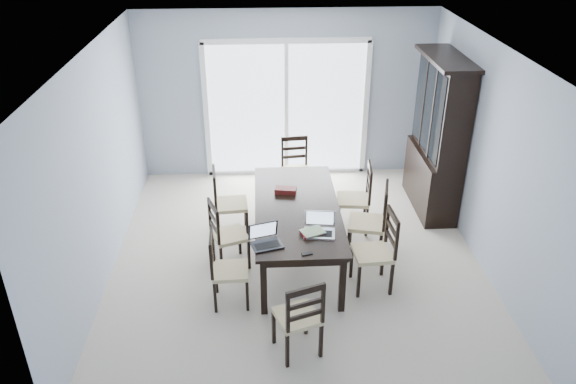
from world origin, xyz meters
The scene contains 24 objects.
floor centered at (0.00, 0.00, 0.00)m, with size 5.00×5.00×0.00m, color beige.
ceiling centered at (0.00, 0.00, 2.60)m, with size 5.00×5.00×0.00m, color white.
back_wall centered at (0.00, 2.50, 1.30)m, with size 4.50×0.02×2.60m, color #909BAC.
wall_left centered at (-2.25, 0.00, 1.30)m, with size 0.02×5.00×2.60m, color #909BAC.
wall_right centered at (2.25, 0.00, 1.30)m, with size 0.02×5.00×2.60m, color #909BAC.
balcony centered at (0.00, 3.50, -0.05)m, with size 4.50×2.00×0.10m, color gray.
railing centered at (0.00, 4.50, 0.55)m, with size 4.50×0.06×1.10m, color #99999E.
dining_table centered at (0.00, 0.00, 0.67)m, with size 1.00×2.20×0.75m.
china_hutch centered at (2.02, 1.25, 1.07)m, with size 0.50×1.38×2.20m.
sliding_door centered at (0.00, 2.48, 1.09)m, with size 2.52×0.05×2.18m.
chair_left_near centered at (-0.86, -0.79, 0.54)m, with size 0.40×0.39×1.02m.
chair_left_mid centered at (-0.89, -0.09, 0.54)m, with size 0.50×0.49×1.02m.
chair_left_far centered at (-0.91, 0.64, 0.58)m, with size 0.46×0.44×1.09m.
chair_right_near centered at (0.91, -0.58, 0.59)m, with size 0.45×0.44×1.11m.
chair_right_mid centered at (0.96, 0.02, 0.61)m, with size 0.53×0.52×1.14m.
chair_right_far centered at (0.89, 0.68, 0.58)m, with size 0.46×0.45×1.09m.
chair_end_near centered at (-0.07, -1.66, 0.55)m, with size 0.50×0.51×1.05m.
chair_end_far centered at (0.09, 1.68, 0.56)m, with size 0.44×0.45×1.06m.
laptop_dark centered at (-0.37, -0.82, 0.80)m, with size 0.37×0.31×0.22m.
laptop_silver centered at (0.20, -0.62, 0.81)m, with size 0.37×0.28×0.23m.
book_stack centered at (0.12, -0.62, 0.77)m, with size 0.30×0.27×0.04m.
cell_phone centered at (0.04, -1.00, 0.76)m, with size 0.11×0.05×0.01m, color black.
game_box centered at (-0.12, 0.36, 0.78)m, with size 0.26×0.13×0.07m, color #4D0F10.
hot_tub centered at (-0.52, 3.50, 0.50)m, with size 2.23×2.08×0.99m.
Camera 1 is at (-0.42, -5.79, 4.04)m, focal length 35.00 mm.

